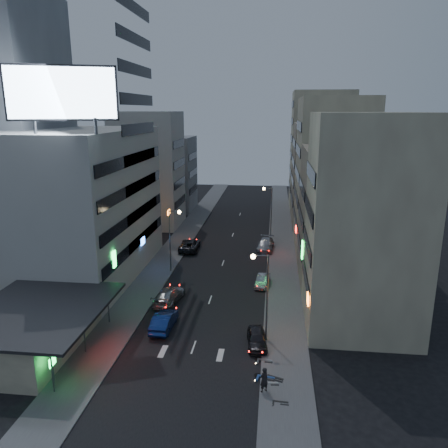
% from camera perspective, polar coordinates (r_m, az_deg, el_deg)
% --- Properties ---
extents(ground, '(180.00, 180.00, 0.00)m').
position_cam_1_polar(ground, '(36.58, -5.21, -18.88)').
color(ground, black).
rests_on(ground, ground).
extents(sidewalk_left, '(4.00, 120.00, 0.12)m').
position_cam_1_polar(sidewalk_left, '(64.76, -6.77, -3.56)').
color(sidewalk_left, '#4C4C4F').
rests_on(sidewalk_left, ground).
extents(sidewalk_right, '(4.00, 120.00, 0.12)m').
position_cam_1_polar(sidewalk_right, '(63.10, 7.55, -4.08)').
color(sidewalk_right, '#4C4C4F').
rests_on(sidewalk_right, ground).
extents(food_court, '(11.00, 13.00, 3.88)m').
position_cam_1_polar(food_court, '(41.99, -24.06, -12.39)').
color(food_court, beige).
rests_on(food_court, ground).
extents(white_building, '(14.00, 24.00, 18.00)m').
position_cam_1_polar(white_building, '(56.24, -18.38, 2.43)').
color(white_building, '#ADACA8').
rests_on(white_building, ground).
extents(grey_tower, '(10.00, 14.00, 34.00)m').
position_cam_1_polar(grey_tower, '(62.15, -25.49, 10.32)').
color(grey_tower, gray).
rests_on(grey_tower, ground).
extents(shophouse_near, '(10.00, 11.00, 20.00)m').
position_cam_1_polar(shophouse_near, '(42.39, 17.82, 0.05)').
color(shophouse_near, beige).
rests_on(shophouse_near, ground).
extents(shophouse_mid, '(11.00, 12.00, 16.00)m').
position_cam_1_polar(shophouse_mid, '(53.94, 15.92, 1.03)').
color(shophouse_mid, gray).
rests_on(shophouse_mid, ground).
extents(shophouse_far, '(10.00, 14.00, 22.00)m').
position_cam_1_polar(shophouse_far, '(65.98, 13.94, 6.22)').
color(shophouse_far, beige).
rests_on(shophouse_far, ground).
extents(far_left_a, '(11.00, 10.00, 20.00)m').
position_cam_1_polar(far_left_a, '(78.66, -9.84, 6.99)').
color(far_left_a, '#ADACA8').
rests_on(far_left_a, ground).
extents(far_left_b, '(12.00, 10.00, 15.00)m').
position_cam_1_polar(far_left_b, '(91.55, -7.79, 6.54)').
color(far_left_b, gray).
rests_on(far_left_b, ground).
extents(far_right_a, '(11.00, 12.00, 18.00)m').
position_cam_1_polar(far_right_a, '(81.06, 12.93, 6.34)').
color(far_right_a, gray).
rests_on(far_right_a, ground).
extents(far_right_b, '(12.00, 12.00, 24.00)m').
position_cam_1_polar(far_right_b, '(94.62, 12.46, 9.34)').
color(far_right_b, beige).
rests_on(far_right_b, ground).
extents(billboard, '(9.52, 3.75, 6.20)m').
position_cam_1_polar(billboard, '(44.38, -20.40, 15.69)').
color(billboard, '#595B60').
rests_on(billboard, white_building).
extents(street_lamp_right_near, '(1.60, 0.44, 8.02)m').
position_cam_1_polar(street_lamp_right_near, '(38.74, 5.10, -7.88)').
color(street_lamp_right_near, '#595B60').
rests_on(street_lamp_right_near, sidewalk_right).
extents(street_lamp_left, '(1.60, 0.44, 8.02)m').
position_cam_1_polar(street_lamp_left, '(55.31, -6.71, -0.99)').
color(street_lamp_left, '#595B60').
rests_on(street_lamp_left, sidewalk_left).
extents(street_lamp_right_far, '(1.60, 0.44, 8.02)m').
position_cam_1_polar(street_lamp_right_far, '(71.35, 5.91, 2.58)').
color(street_lamp_right_far, '#595B60').
rests_on(street_lamp_right_far, sidewalk_right).
extents(parked_car_right_near, '(2.12, 4.28, 1.40)m').
position_cam_1_polar(parked_car_right_near, '(39.80, 4.31, -14.68)').
color(parked_car_right_near, black).
rests_on(parked_car_right_near, ground).
extents(parked_car_right_mid, '(1.78, 4.00, 1.27)m').
position_cam_1_polar(parked_car_right_mid, '(52.24, 5.07, -7.38)').
color(parked_car_right_mid, '#979A9E').
rests_on(parked_car_right_mid, ground).
extents(parked_car_left, '(2.92, 5.92, 1.62)m').
position_cam_1_polar(parked_car_left, '(65.00, -4.52, -2.74)').
color(parked_car_left, '#252429').
rests_on(parked_car_left, ground).
extents(parked_car_right_far, '(2.71, 5.81, 1.64)m').
position_cam_1_polar(parked_car_right_far, '(65.11, 5.44, -2.72)').
color(parked_car_right_far, gray).
rests_on(parked_car_right_far, ground).
extents(road_car_blue, '(1.82, 4.89, 1.60)m').
position_cam_1_polar(road_car_blue, '(42.80, -7.84, -12.41)').
color(road_car_blue, navy).
rests_on(road_car_blue, ground).
extents(road_car_silver, '(2.97, 5.82, 1.62)m').
position_cam_1_polar(road_car_silver, '(48.10, -7.21, -9.22)').
color(road_car_silver, '#9B9EA3').
rests_on(road_car_silver, ground).
extents(person, '(0.85, 0.81, 1.95)m').
position_cam_1_polar(person, '(33.96, 5.23, -19.59)').
color(person, black).
rests_on(person, sidewalk_right).
extents(scooter_black_a, '(0.67, 1.72, 1.03)m').
position_cam_1_polar(scooter_black_a, '(33.44, 8.50, -21.27)').
color(scooter_black_a, black).
rests_on(scooter_black_a, sidewalk_right).
extents(scooter_silver_a, '(0.73, 1.79, 1.07)m').
position_cam_1_polar(scooter_silver_a, '(35.27, 7.13, -19.07)').
color(scooter_silver_a, '#9A9EA1').
rests_on(scooter_silver_a, sidewalk_right).
extents(scooter_blue, '(1.03, 2.15, 1.26)m').
position_cam_1_polar(scooter_blue, '(35.68, 6.76, -18.44)').
color(scooter_blue, navy).
rests_on(scooter_blue, sidewalk_right).
extents(scooter_black_b, '(1.34, 2.13, 1.23)m').
position_cam_1_polar(scooter_black_b, '(35.58, 7.91, -18.61)').
color(scooter_black_b, black).
rests_on(scooter_black_b, sidewalk_right).
extents(scooter_silver_b, '(0.81, 1.92, 1.14)m').
position_cam_1_polar(scooter_silver_b, '(37.76, 6.42, -16.51)').
color(scooter_silver_b, gray).
rests_on(scooter_silver_b, sidewalk_right).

